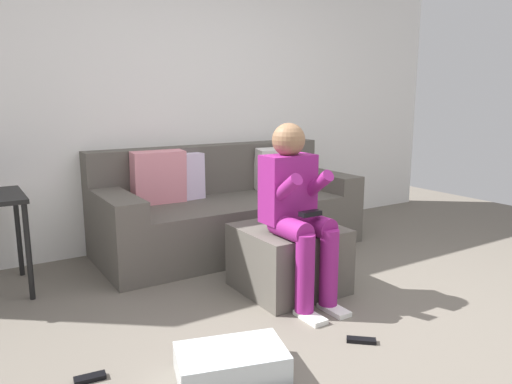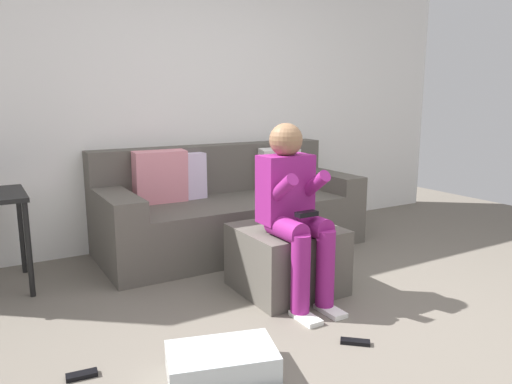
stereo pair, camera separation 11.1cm
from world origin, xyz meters
name	(u,v)px [view 1 (the left image)]	position (x,y,z in m)	size (l,w,h in m)	color
ground_plane	(382,340)	(0.00, 0.00, 0.00)	(7.71, 7.71, 0.00)	#6B6359
wall_back	(192,96)	(0.00, 2.40, 1.32)	(5.93, 0.10, 2.64)	white
couch_sectional	(226,210)	(0.09, 1.95, 0.34)	(2.26, 0.94, 0.88)	#59544C
ottoman	(288,258)	(-0.01, 0.86, 0.22)	(0.64, 0.63, 0.45)	#59544C
person_seated	(297,206)	(-0.08, 0.68, 0.64)	(0.34, 0.59, 1.15)	#8C1E72
storage_bin	(231,362)	(-0.87, 0.15, 0.06)	(0.52, 0.31, 0.13)	silver
remote_near_ottoman	(361,340)	(-0.11, 0.04, 0.01)	(0.16, 0.05, 0.02)	black
remote_by_storage_bin	(259,352)	(-0.66, 0.24, 0.01)	(0.14, 0.04, 0.02)	black
remote_under_side_table	(90,378)	(-1.46, 0.46, 0.01)	(0.14, 0.06, 0.02)	black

